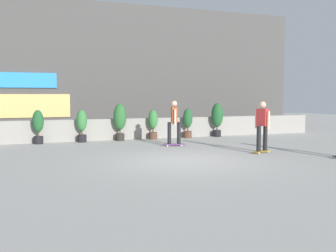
# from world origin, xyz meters

# --- Properties ---
(ground_plane) EXTENTS (48.00, 48.00, 0.00)m
(ground_plane) POSITION_xyz_m (0.00, 0.00, 0.00)
(ground_plane) COLOR #B2AFA8
(planter_wall) EXTENTS (18.00, 0.40, 0.90)m
(planter_wall) POSITION_xyz_m (0.00, 6.00, 0.45)
(planter_wall) COLOR gray
(planter_wall) RESTS_ON ground
(building_backdrop) EXTENTS (20.00, 2.08, 6.50)m
(building_backdrop) POSITION_xyz_m (-0.01, 10.00, 3.25)
(building_backdrop) COLOR #4C4947
(building_backdrop) RESTS_ON ground
(potted_plant_0) EXTENTS (0.43, 0.43, 1.33)m
(potted_plant_0) POSITION_xyz_m (-3.92, 5.55, 0.74)
(potted_plant_0) COLOR black
(potted_plant_0) RESTS_ON ground
(potted_plant_1) EXTENTS (0.42, 0.42, 1.31)m
(potted_plant_1) POSITION_xyz_m (-2.25, 5.55, 0.73)
(potted_plant_1) COLOR black
(potted_plant_1) RESTS_ON ground
(potted_plant_2) EXTENTS (0.54, 0.54, 1.55)m
(potted_plant_2) POSITION_xyz_m (-0.68, 5.55, 0.91)
(potted_plant_2) COLOR #2D2823
(potted_plant_2) RESTS_ON ground
(potted_plant_3) EXTENTS (0.40, 0.40, 1.28)m
(potted_plant_3) POSITION_xyz_m (0.77, 5.55, 0.70)
(potted_plant_3) COLOR brown
(potted_plant_3) RESTS_ON ground
(potted_plant_4) EXTENTS (0.42, 0.42, 1.31)m
(potted_plant_4) POSITION_xyz_m (2.39, 5.55, 0.73)
(potted_plant_4) COLOR brown
(potted_plant_4) RESTS_ON ground
(potted_plant_5) EXTENTS (0.53, 0.53, 1.54)m
(potted_plant_5) POSITION_xyz_m (3.85, 5.55, 0.90)
(potted_plant_5) COLOR black
(potted_plant_5) RESTS_ON ground
(skater_far_left) EXTENTS (0.82, 0.55, 1.70)m
(skater_far_left) POSITION_xyz_m (0.85, 3.18, 0.94)
(skater_far_left) COLOR #72338C
(skater_far_left) RESTS_ON ground
(skater_by_wall_left) EXTENTS (0.82, 0.53, 1.70)m
(skater_by_wall_left) POSITION_xyz_m (2.93, 0.55, 0.94)
(skater_by_wall_left) COLOR #BF8C26
(skater_by_wall_left) RESTS_ON ground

